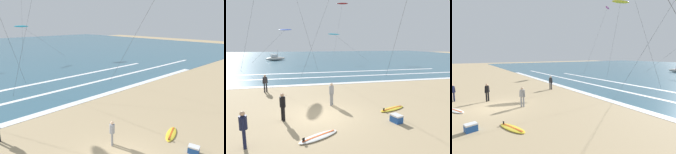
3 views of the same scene
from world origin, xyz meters
The scene contains 13 objects.
ground_plane centered at (0.00, 0.00, 0.00)m, with size 160.00×160.00×0.00m, color tan.
wave_foam_shoreline centered at (-0.68, 9.09, 0.01)m, with size 49.67×0.83×0.01m, color white.
wave_foam_mid_break centered at (1.92, 13.42, 0.01)m, with size 59.66×0.54×0.01m, color white.
wave_foam_outer_break centered at (1.93, 17.67, 0.01)m, with size 40.49×0.60×0.01m, color white.
surfer_foreground_main centered at (-2.14, -0.32, 0.96)m, with size 0.33×0.48×1.60m.
surfer_background_far centered at (-3.95, 6.89, 0.96)m, with size 0.47×0.36×1.60m.
surfer_left_near centered at (-3.58, -2.94, 0.96)m, with size 0.32×0.52×1.60m.
surfer_right_near centered at (1.08, 1.81, 0.96)m, with size 0.41×0.44×1.60m.
surfboard_left_pile centered at (-0.45, -2.76, 0.05)m, with size 2.14×1.50×0.25m.
surfboard_near_water centered at (4.81, 0.00, 0.05)m, with size 2.17×1.32×0.25m.
kite_yellow_high_left centered at (-6.21, 20.96, 12.60)m, with size 4.09×3.29×12.90m.
kite_magenta_far_right centered at (-19.54, 31.33, 15.97)m, with size 4.81×11.76×16.33m.
cooler_box centered at (3.97, -1.98, 0.22)m, with size 0.60×0.71×0.44m.
Camera 3 is at (14.17, -2.33, 4.12)m, focal length 27.74 mm.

